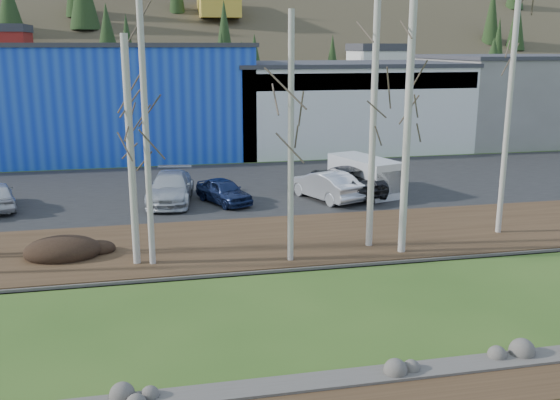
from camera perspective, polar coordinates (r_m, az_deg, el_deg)
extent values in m
cube|color=#382616|center=(26.36, -3.75, -3.93)|extent=(80.00, 7.00, 0.15)
cube|color=black|center=(36.42, -6.14, 1.08)|extent=(80.00, 14.00, 0.14)
cube|color=#1338BE|center=(49.57, -14.98, 8.73)|extent=(20.00, 12.00, 8.00)
cube|color=#333338|center=(49.39, -15.29, 13.52)|extent=(20.40, 12.24, 0.30)
cube|color=silver|center=(51.94, 5.52, 8.52)|extent=(18.00, 12.00, 6.50)
cube|color=#333338|center=(51.73, 5.61, 12.27)|extent=(18.36, 12.24, 0.30)
cube|color=navy|center=(46.19, 7.81, 10.70)|extent=(17.64, 0.20, 1.20)
cube|color=slate|center=(58.72, 20.78, 8.57)|extent=(14.00, 12.00, 7.00)
cube|color=#333338|center=(58.54, 21.09, 12.12)|extent=(14.28, 12.24, 0.30)
ellipsoid|color=black|center=(25.82, -19.25, -4.25)|extent=(2.96, 2.09, 0.58)
cylinder|color=beige|center=(23.01, -12.16, 6.10)|extent=(0.23, 0.23, 9.98)
cylinder|color=beige|center=(23.31, -13.49, 4.20)|extent=(0.27, 0.27, 8.43)
cylinder|color=beige|center=(22.96, 1.00, 5.48)|extent=(0.23, 0.23, 9.26)
cylinder|color=beige|center=(24.37, 11.59, 6.82)|extent=(0.29, 0.29, 10.20)
cylinder|color=beige|center=(24.92, 8.53, 7.15)|extent=(0.27, 0.27, 10.24)
cylinder|color=beige|center=(28.16, 20.23, 8.35)|extent=(0.24, 0.24, 11.34)
imported|color=#AEB2B6|center=(33.06, -9.97, 1.11)|extent=(2.91, 5.59, 1.55)
imported|color=#172349|center=(32.53, -5.17, 0.82)|extent=(2.97, 4.08, 1.29)
imported|color=silver|center=(33.26, 4.15, 1.36)|extent=(3.27, 4.96, 1.55)
imported|color=black|center=(34.55, 6.02, 1.86)|extent=(3.28, 6.05, 1.61)
cube|color=white|center=(34.94, 7.70, 2.24)|extent=(3.15, 4.86, 1.97)
cube|color=black|center=(33.57, 9.54, 1.69)|extent=(1.98, 1.43, 1.22)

